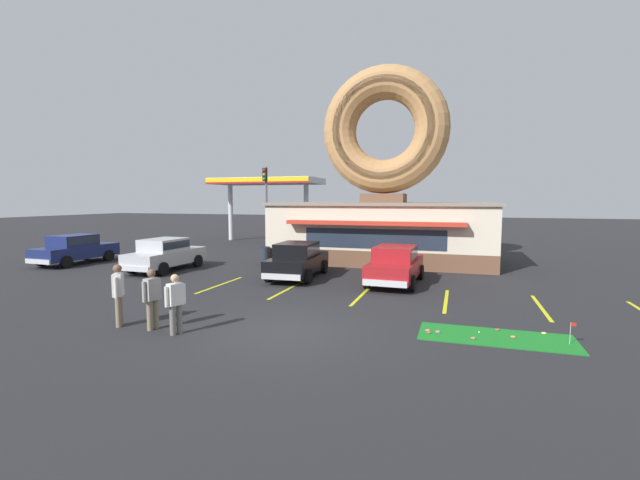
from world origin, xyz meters
name	(u,v)px	position (x,y,z in m)	size (l,w,h in m)	color
ground_plane	(282,331)	(0.00, 0.00, 0.00)	(160.00, 160.00, 0.00)	#232326
donut_shop_building	(384,196)	(0.34, 13.94, 3.74)	(12.30, 6.75, 10.96)	brown
putting_mat	(496,337)	(5.42, 1.19, 0.01)	(3.82, 1.53, 0.03)	#197523
mini_donut_near_left	(438,332)	(3.99, 1.10, 0.05)	(0.13, 0.13, 0.04)	#D8667F
mini_donut_near_right	(428,330)	(3.73, 1.14, 0.05)	(0.13, 0.13, 0.04)	#D8667F
mini_donut_mid_left	(497,330)	(5.51, 1.79, 0.05)	(0.13, 0.13, 0.04)	brown
mini_donut_mid_centre	(513,337)	(5.84, 1.26, 0.05)	(0.13, 0.13, 0.04)	#D17F47
mini_donut_mid_right	(429,332)	(3.77, 0.97, 0.05)	(0.13, 0.13, 0.04)	brown
mini_donut_far_left	(473,338)	(4.87, 0.84, 0.05)	(0.13, 0.13, 0.04)	#A5724C
mini_donut_far_centre	(544,333)	(6.64, 1.83, 0.05)	(0.13, 0.13, 0.04)	#E5C666
golf_ball	(479,332)	(5.03, 1.39, 0.05)	(0.04, 0.04, 0.04)	white
putting_flag_pin	(572,328)	(7.12, 1.12, 0.44)	(0.13, 0.01, 0.55)	silver
car_black	(298,259)	(-2.44, 7.54, 0.87)	(2.15, 4.64, 1.60)	black
car_red	(395,263)	(1.96, 7.48, 0.87)	(2.10, 4.62, 1.60)	maroon
car_navy	(75,248)	(-15.58, 7.67, 0.87)	(2.08, 4.61, 1.60)	navy
car_silver	(165,253)	(-9.43, 7.36, 0.87)	(2.02, 4.58, 1.60)	#B2B5BA
pedestrian_blue_sweater_man	(152,296)	(-3.41, -0.93, 0.92)	(0.32, 0.58, 1.66)	#7F7056
pedestrian_hooded_kid	(175,301)	(-2.55, -1.09, 0.88)	(0.37, 0.56, 1.60)	slate
pedestrian_leather_jacket_man	(118,292)	(-4.51, -0.96, 0.97)	(0.40, 0.53, 1.74)	#7F7056
trash_bin	(265,255)	(-5.52, 10.63, 0.50)	(0.57, 0.57, 0.97)	#232833
traffic_light_pole	(266,197)	(-8.47, 17.07, 3.71)	(0.28, 0.47, 5.80)	#595B60
gas_station_canopy	(267,184)	(-11.00, 22.68, 4.86)	(9.00, 4.46, 5.30)	silver
parking_stripe_far_left	(220,285)	(-4.91, 5.00, 0.00)	(0.12, 3.60, 0.01)	yellow
parking_stripe_left	(287,289)	(-1.91, 5.00, 0.00)	(0.12, 3.60, 0.01)	yellow
parking_stripe_mid_left	(362,295)	(1.09, 5.00, 0.00)	(0.12, 3.60, 0.01)	yellow
parking_stripe_centre	(446,301)	(4.09, 5.00, 0.00)	(0.12, 3.60, 0.01)	yellow
parking_stripe_mid_right	(541,307)	(7.09, 5.00, 0.00)	(0.12, 3.60, 0.01)	yellow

